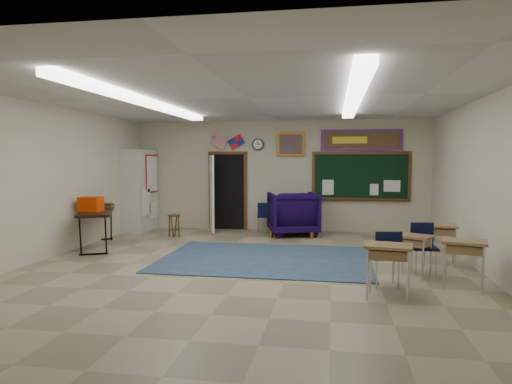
% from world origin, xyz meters
% --- Properties ---
extents(floor, '(9.00, 9.00, 0.00)m').
position_xyz_m(floor, '(0.00, 0.00, 0.00)').
color(floor, gray).
rests_on(floor, ground).
extents(back_wall, '(8.00, 0.04, 3.00)m').
position_xyz_m(back_wall, '(0.00, 4.50, 1.50)').
color(back_wall, beige).
rests_on(back_wall, floor).
extents(front_wall, '(8.00, 0.04, 3.00)m').
position_xyz_m(front_wall, '(0.00, -4.50, 1.50)').
color(front_wall, beige).
rests_on(front_wall, floor).
extents(left_wall, '(0.04, 9.00, 3.00)m').
position_xyz_m(left_wall, '(-4.00, 0.00, 1.50)').
color(left_wall, beige).
rests_on(left_wall, floor).
extents(right_wall, '(0.04, 9.00, 3.00)m').
position_xyz_m(right_wall, '(4.00, 0.00, 1.50)').
color(right_wall, beige).
rests_on(right_wall, floor).
extents(ceiling, '(8.00, 9.00, 0.04)m').
position_xyz_m(ceiling, '(0.00, 0.00, 3.00)').
color(ceiling, beige).
rests_on(ceiling, back_wall).
extents(area_rug, '(4.00, 3.00, 0.02)m').
position_xyz_m(area_rug, '(0.20, 0.80, 0.01)').
color(area_rug, '#384F6A').
rests_on(area_rug, floor).
extents(fluorescent_strips, '(3.86, 6.00, 0.10)m').
position_xyz_m(fluorescent_strips, '(0.00, 0.00, 2.94)').
color(fluorescent_strips, white).
rests_on(fluorescent_strips, ceiling).
extents(doorway, '(1.10, 0.89, 2.16)m').
position_xyz_m(doorway, '(-1.50, 4.35, 1.06)').
color(doorway, black).
rests_on(doorway, back_wall).
extents(chalkboard, '(2.55, 0.14, 1.30)m').
position_xyz_m(chalkboard, '(2.20, 4.46, 1.46)').
color(chalkboard, '#562E18').
rests_on(chalkboard, back_wall).
extents(bulletin_board, '(2.10, 0.05, 0.55)m').
position_xyz_m(bulletin_board, '(2.20, 4.47, 2.45)').
color(bulletin_board, red).
rests_on(bulletin_board, back_wall).
extents(framed_art_print, '(0.75, 0.05, 0.65)m').
position_xyz_m(framed_art_print, '(0.35, 4.47, 2.35)').
color(framed_art_print, '#90581B').
rests_on(framed_art_print, back_wall).
extents(wall_clock, '(0.32, 0.05, 0.32)m').
position_xyz_m(wall_clock, '(-0.55, 4.47, 2.35)').
color(wall_clock, black).
rests_on(wall_clock, back_wall).
extents(wall_flags, '(1.16, 0.06, 0.70)m').
position_xyz_m(wall_flags, '(-1.40, 4.44, 2.48)').
color(wall_flags, red).
rests_on(wall_flags, back_wall).
extents(storage_cabinet, '(0.59, 1.25, 2.20)m').
position_xyz_m(storage_cabinet, '(-3.71, 3.85, 1.10)').
color(storage_cabinet, beige).
rests_on(storage_cabinet, floor).
extents(wingback_armchair, '(1.48, 1.50, 1.11)m').
position_xyz_m(wingback_armchair, '(0.48, 3.77, 0.56)').
color(wingback_armchair, black).
rests_on(wingback_armchair, floor).
extents(student_chair_reading, '(0.46, 0.46, 0.80)m').
position_xyz_m(student_chair_reading, '(-0.32, 4.12, 0.40)').
color(student_chair_reading, black).
rests_on(student_chair_reading, floor).
extents(student_chair_desk_a, '(0.49, 0.49, 0.87)m').
position_xyz_m(student_chair_desk_a, '(2.28, -0.78, 0.43)').
color(student_chair_desk_a, black).
rests_on(student_chair_desk_a, floor).
extents(student_chair_desk_b, '(0.44, 0.44, 0.85)m').
position_xyz_m(student_chair_desk_b, '(3.01, 0.11, 0.43)').
color(student_chair_desk_b, black).
rests_on(student_chair_desk_b, floor).
extents(student_desk_front_left, '(0.72, 0.67, 0.69)m').
position_xyz_m(student_desk_front_left, '(2.79, -0.09, 0.39)').
color(student_desk_front_left, olive).
rests_on(student_desk_front_left, floor).
extents(student_desk_front_right, '(0.69, 0.55, 0.75)m').
position_xyz_m(student_desk_front_right, '(3.41, 0.87, 0.42)').
color(student_desk_front_right, olive).
rests_on(student_desk_front_right, floor).
extents(student_desk_back_left, '(0.71, 0.58, 0.76)m').
position_xyz_m(student_desk_back_left, '(2.25, -1.41, 0.42)').
color(student_desk_back_left, olive).
rests_on(student_desk_back_left, floor).
extents(student_desk_back_right, '(0.72, 0.61, 0.74)m').
position_xyz_m(student_desk_back_right, '(3.41, -0.77, 0.41)').
color(student_desk_back_right, olive).
rests_on(student_desk_back_right, floor).
extents(folding_table, '(1.42, 2.10, 1.14)m').
position_xyz_m(folding_table, '(-3.65, 1.40, 0.45)').
color(folding_table, black).
rests_on(folding_table, floor).
extents(wooden_stool, '(0.32, 0.32, 0.56)m').
position_xyz_m(wooden_stool, '(-2.43, 2.96, 0.29)').
color(wooden_stool, '#4F3517').
rests_on(wooden_stool, floor).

